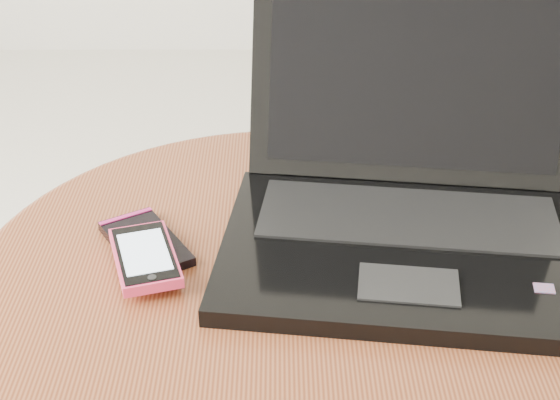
{
  "coord_description": "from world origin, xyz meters",
  "views": [
    {
      "loc": [
        -0.04,
        -0.6,
        0.98
      ],
      "look_at": [
        -0.03,
        0.09,
        0.57
      ],
      "focal_mm": 53.35,
      "sensor_mm": 36.0,
      "label": 1
    }
  ],
  "objects": [
    {
      "name": "table",
      "position": [
        -0.03,
        0.06,
        0.4
      ],
      "size": [
        0.64,
        0.64,
        0.51
      ],
      "color": "#632E11",
      "rests_on": "ground"
    },
    {
      "name": "laptop",
      "position": [
        0.1,
        0.12,
        0.55
      ],
      "size": [
        0.4,
        0.36,
        0.23
      ],
      "color": "black",
      "rests_on": "table"
    },
    {
      "name": "phone_pink",
      "position": [
        -0.16,
        0.06,
        0.52
      ],
      "size": [
        0.08,
        0.12,
        0.01
      ],
      "color": "#F73863",
      "rests_on": "phone_black"
    },
    {
      "name": "phone_black",
      "position": [
        -0.17,
        0.09,
        0.51
      ],
      "size": [
        0.11,
        0.13,
        0.01
      ],
      "color": "black",
      "rests_on": "table"
    }
  ]
}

